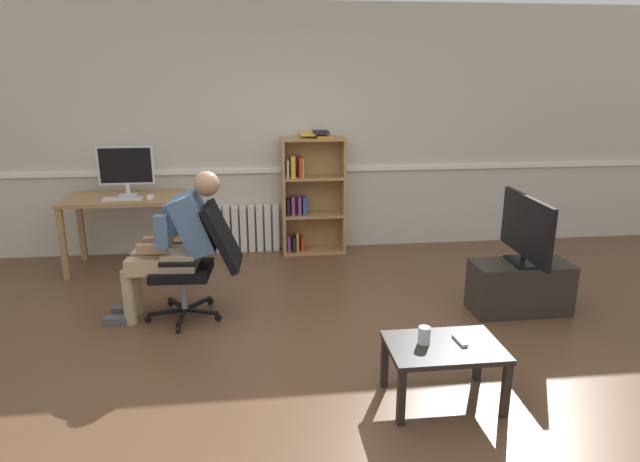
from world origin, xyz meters
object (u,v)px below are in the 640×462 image
Objects in this scene: keyboard at (123,199)px; spare_remote at (460,340)px; drinking_glass at (424,335)px; tv_screen at (526,229)px; coffee_table at (444,353)px; tv_stand at (520,287)px; office_chair at (200,257)px; radiator at (239,229)px; bookshelf at (310,195)px; computer_desk at (124,207)px; computer_mouse at (150,197)px; person_seated at (176,242)px; imac_monitor at (126,167)px.

spare_remote is at bearing -45.84° from keyboard.
drinking_glass is 0.71× the size of spare_remote.
coffee_table is at bearing 140.06° from tv_screen.
coffee_table is (2.42, -2.63, -0.44)m from keyboard.
tv_screen is (3.51, -1.41, -0.03)m from keyboard.
coffee_table is (-1.09, -1.21, 0.11)m from tv_stand.
tv_screen is (0.00, -0.00, 0.52)m from tv_stand.
office_chair is at bearing 175.46° from tv_stand.
radiator is 1.10× the size of tv_stand.
radiator is 3.41m from coffee_table.
bookshelf is 1.67× the size of tv_stand.
computer_desk is 11.64× the size of computer_mouse.
drinking_glass is 0.23m from spare_remote.
keyboard reaches higher than coffee_table.
person_seated reaches higher than coffee_table.
computer_desk is 10.95× the size of drinking_glass.
spare_remote is at bearing -65.79° from radiator.
drinking_glass is (1.45, -1.39, -0.09)m from office_chair.
drinking_glass is at bearing 162.64° from coffee_table.
radiator reaches higher than coffee_table.
tv_screen is at bearing -23.82° from computer_mouse.
computer_desk is 3.75m from spare_remote.
computer_desk is 0.34m from computer_mouse.
person_seated is (0.40, -1.21, -0.12)m from computer_mouse.
bookshelf is 1.52× the size of radiator.
tv_screen is at bearing -21.93° from keyboard.
computer_desk is at bearing -171.32° from bookshelf.
computer_desk is 1.34× the size of tv_screen.
person_seated is 1.42× the size of tv_screen.
radiator is at bearing 15.77° from imac_monitor.
bookshelf is at bearing 146.17° from person_seated.
computer_desk is 3.02× the size of keyboard.
computer_mouse is at bearing 68.39° from tv_screen.
keyboard is 3.48m from drinking_glass.
keyboard is (0.03, -0.14, 0.12)m from computer_desk.
imac_monitor is 3.95m from tv_stand.
computer_desk is 7.76× the size of spare_remote.
radiator is 0.93× the size of office_chair.
office_chair is (0.84, -1.42, -0.52)m from imac_monitor.
person_seated is at bearing 140.76° from coffee_table.
keyboard is 0.43× the size of radiator.
coffee_table is at bearing -47.37° from keyboard.
computer_mouse is at bearing -37.86° from imac_monitor.
computer_mouse is at bearing -165.84° from bookshelf.
computer_mouse is (0.25, -0.20, -0.27)m from imac_monitor.
bookshelf is at bearing -83.03° from spare_remote.
computer_desk is 3.59m from drinking_glass.
computer_desk is 3.71m from coffee_table.
radiator is 3.12m from tv_screen.
imac_monitor is at bearing 65.13° from computer_desk.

